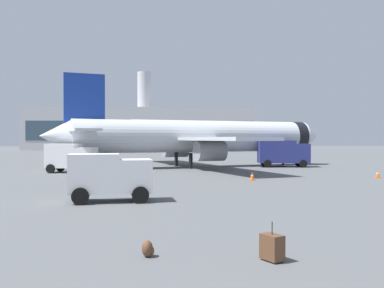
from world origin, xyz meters
name	(u,v)px	position (x,y,z in m)	size (l,w,h in m)	color
airplane_at_gate	(197,137)	(2.69, 46.97, 3.66)	(34.77, 31.79, 10.50)	silver
service_truck	(71,157)	(-10.51, 38.97, 1.61)	(5.12, 3.24, 2.90)	white
fuel_truck	(283,152)	(13.07, 46.70, 1.77)	(6.13, 3.00, 3.20)	navy
cargo_van	(109,175)	(-3.83, 18.19, 1.45)	(4.63, 2.83, 2.60)	white
safety_cone_near	(71,165)	(-12.29, 46.82, 0.33)	(0.44, 0.44, 0.67)	#F2590C
safety_cone_mid	(118,170)	(-5.58, 37.16, 0.38)	(0.44, 0.44, 0.76)	#F2590C
safety_cone_far	(252,176)	(6.18, 29.83, 0.34)	(0.44, 0.44, 0.68)	#F2590C
safety_cone_outer	(378,174)	(17.68, 31.88, 0.31)	(0.44, 0.44, 0.62)	#F2590C
rolling_suitcase	(272,247)	(2.30, 6.26, 0.39)	(0.66, 0.75, 1.10)	brown
traveller_backpack	(148,249)	(-1.18, 6.86, 0.23)	(0.36, 0.40, 0.48)	brown
terminal_building	(143,129)	(-9.21, 137.42, 6.63)	(71.47, 22.12, 24.98)	#B2B2B7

